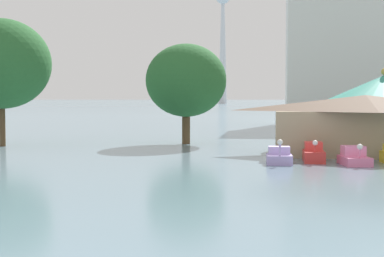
% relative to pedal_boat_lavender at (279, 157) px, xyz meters
% --- Properties ---
extents(pedal_boat_lavender, '(1.77, 2.29, 1.73)m').
position_rel_pedal_boat_lavender_xyz_m(pedal_boat_lavender, '(0.00, 0.00, 0.00)').
color(pedal_boat_lavender, '#B299D8').
rests_on(pedal_boat_lavender, ground).
extents(pedal_boat_red, '(1.41, 3.00, 1.59)m').
position_rel_pedal_boat_lavender_xyz_m(pedal_boat_red, '(2.40, 1.65, 0.08)').
color(pedal_boat_red, red).
rests_on(pedal_boat_red, ground).
extents(pedal_boat_pink, '(2.07, 2.97, 1.49)m').
position_rel_pedal_boat_lavender_xyz_m(pedal_boat_pink, '(4.94, 0.10, 0.02)').
color(pedal_boat_pink, pink).
rests_on(pedal_boat_pink, ground).
extents(boathouse, '(14.98, 8.76, 4.66)m').
position_rel_pedal_boat_lavender_xyz_m(boathouse, '(6.73, 7.41, 1.96)').
color(boathouse, tan).
rests_on(boathouse, ground).
extents(green_roof_pavilion, '(11.50, 11.50, 7.47)m').
position_rel_pedal_boat_lavender_xyz_m(green_roof_pavilion, '(10.91, 22.78, 3.34)').
color(green_roof_pavilion, brown).
rests_on(green_roof_pavilion, ground).
extents(shoreline_tree_tall_left, '(8.96, 8.96, 11.63)m').
position_rel_pedal_boat_lavender_xyz_m(shoreline_tree_tall_left, '(-24.93, 10.69, 7.05)').
color(shoreline_tree_tall_left, brown).
rests_on(shoreline_tree_tall_left, ground).
extents(shoreline_tree_mid, '(7.75, 7.75, 9.61)m').
position_rel_pedal_boat_lavender_xyz_m(shoreline_tree_mid, '(-8.73, 15.82, 5.61)').
color(shoreline_tree_mid, brown).
rests_on(shoreline_tree_mid, ground).
extents(distant_broadcast_tower, '(9.92, 9.92, 148.49)m').
position_rel_pedal_boat_lavender_xyz_m(distant_broadcast_tower, '(-34.55, 356.20, 59.22)').
color(distant_broadcast_tower, silver).
rests_on(distant_broadcast_tower, ground).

